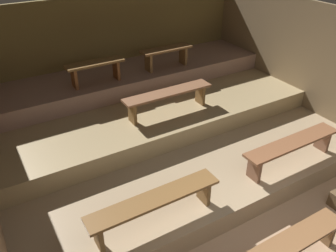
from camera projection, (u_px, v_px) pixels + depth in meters
ground at (186, 169)px, 5.56m from camera, size 6.20×6.08×0.08m
wall_back at (113, 51)px, 6.93m from camera, size 6.20×0.06×2.21m
wall_right at (316, 68)px, 6.17m from camera, size 0.06×6.08×2.21m
platform_lower at (166, 140)px, 5.92m from camera, size 5.40×4.02×0.31m
platform_middle at (145, 106)px, 6.31m from camera, size 5.40×2.53×0.31m
platform_upper at (128, 78)px, 6.65m from camera, size 5.40×1.18×0.31m
bench_floor_center at (284, 249)px, 3.81m from camera, size 1.69×0.28×0.38m
bench_lower_left at (155, 203)px, 3.98m from camera, size 1.63×0.28×0.38m
bench_lower_right at (292, 146)px, 4.96m from camera, size 1.63×0.28×0.38m
bench_middle_center at (168, 96)px, 5.65m from camera, size 1.54×0.28×0.38m
bench_upper_left at (95, 68)px, 5.93m from camera, size 1.00×0.28×0.38m
bench_upper_right at (166, 53)px, 6.54m from camera, size 1.00×0.28×0.38m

